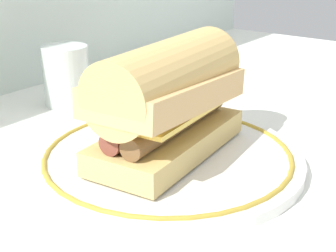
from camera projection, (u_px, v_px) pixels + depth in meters
name	position (u px, v px, depth m)	size (l,w,h in m)	color
ground_plane	(174.00, 156.00, 0.57)	(1.50, 1.50, 0.00)	white
plate	(168.00, 157.00, 0.55)	(0.30, 0.30, 0.01)	white
sausage_sandwich	(168.00, 97.00, 0.52)	(0.21, 0.11, 0.12)	#D5B66D
drinking_glass	(66.00, 79.00, 0.73)	(0.07, 0.07, 0.09)	silver
salt_shaker	(155.00, 78.00, 0.73)	(0.03, 0.03, 0.08)	white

